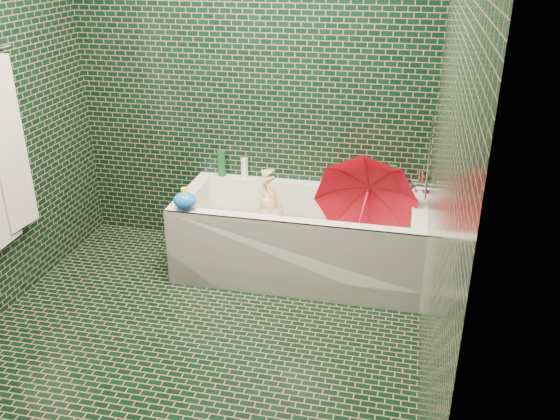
% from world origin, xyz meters
% --- Properties ---
extents(floor, '(2.80, 2.80, 0.00)m').
position_xyz_m(floor, '(0.00, 0.00, 0.00)').
color(floor, black).
rests_on(floor, ground).
extents(wall_back, '(2.80, 0.00, 2.80)m').
position_xyz_m(wall_back, '(0.00, 1.40, 1.25)').
color(wall_back, black).
rests_on(wall_back, floor).
extents(wall_right, '(0.00, 2.80, 2.80)m').
position_xyz_m(wall_right, '(1.30, 0.00, 1.25)').
color(wall_right, black).
rests_on(wall_right, floor).
extents(bathtub, '(1.70, 0.75, 0.55)m').
position_xyz_m(bathtub, '(0.45, 1.01, 0.21)').
color(bathtub, white).
rests_on(bathtub, floor).
extents(bath_mat, '(1.35, 0.47, 0.01)m').
position_xyz_m(bath_mat, '(0.45, 1.02, 0.16)').
color(bath_mat, green).
rests_on(bath_mat, bathtub).
extents(water, '(1.48, 0.53, 0.00)m').
position_xyz_m(water, '(0.45, 1.02, 0.30)').
color(water, silver).
rests_on(water, bathtub).
extents(faucet, '(0.18, 0.19, 0.55)m').
position_xyz_m(faucet, '(1.26, 1.02, 0.77)').
color(faucet, silver).
rests_on(faucet, wall_right).
extents(child, '(0.91, 0.44, 0.34)m').
position_xyz_m(child, '(0.29, 1.02, 0.31)').
color(child, '#D5B385').
rests_on(child, bathtub).
extents(umbrella, '(0.90, 0.84, 0.95)m').
position_xyz_m(umbrella, '(0.88, 0.96, 0.55)').
color(umbrella, red).
rests_on(umbrella, bathtub).
extents(soap_bottle_a, '(0.14, 0.14, 0.28)m').
position_xyz_m(soap_bottle_a, '(1.24, 1.37, 0.55)').
color(soap_bottle_a, white).
rests_on(soap_bottle_a, bathtub).
extents(soap_bottle_b, '(0.10, 0.10, 0.19)m').
position_xyz_m(soap_bottle_b, '(1.25, 1.33, 0.55)').
color(soap_bottle_b, '#4E1E71').
rests_on(soap_bottle_b, bathtub).
extents(soap_bottle_c, '(0.15, 0.15, 0.15)m').
position_xyz_m(soap_bottle_c, '(1.10, 1.35, 0.55)').
color(soap_bottle_c, '#154924').
rests_on(soap_bottle_c, bathtub).
extents(bottle_right_tall, '(0.07, 0.07, 0.20)m').
position_xyz_m(bottle_right_tall, '(1.05, 1.31, 0.65)').
color(bottle_right_tall, '#154924').
rests_on(bottle_right_tall, bathtub).
extents(bottle_right_pump, '(0.05, 0.05, 0.17)m').
position_xyz_m(bottle_right_pump, '(1.25, 1.35, 0.64)').
color(bottle_right_pump, silver).
rests_on(bottle_right_pump, bathtub).
extents(bottle_left_tall, '(0.08, 0.08, 0.19)m').
position_xyz_m(bottle_left_tall, '(-0.22, 1.36, 0.65)').
color(bottle_left_tall, '#154924').
rests_on(bottle_left_tall, bathtub).
extents(bottle_left_short, '(0.06, 0.06, 0.15)m').
position_xyz_m(bottle_left_short, '(-0.04, 1.36, 0.62)').
color(bottle_left_short, white).
rests_on(bottle_left_short, bathtub).
extents(rubber_duck, '(0.12, 0.09, 0.10)m').
position_xyz_m(rubber_duck, '(0.97, 1.32, 0.59)').
color(rubber_duck, '#FFFC1A').
rests_on(rubber_duck, bathtub).
extents(bath_toy, '(0.18, 0.16, 0.15)m').
position_xyz_m(bath_toy, '(-0.26, 0.70, 0.62)').
color(bath_toy, blue).
rests_on(bath_toy, bathtub).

